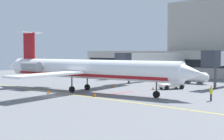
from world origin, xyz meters
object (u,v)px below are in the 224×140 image
at_px(baggage_tug, 107,75).
at_px(fuel_tank, 194,77).
at_px(regional_jet, 85,69).
at_px(belt_loader, 174,83).
at_px(marshaller, 211,93).

bearing_deg(baggage_tug, fuel_tank, 13.45).
height_order(regional_jet, belt_loader, regional_jet).
relative_size(belt_loader, fuel_tank, 0.71).
height_order(regional_jet, marshaller, regional_jet).
distance_m(belt_loader, fuel_tank, 9.99).
relative_size(baggage_tug, marshaller, 2.22).
distance_m(baggage_tug, fuel_tank, 18.68).
distance_m(regional_jet, marshaller, 18.86).
distance_m(regional_jet, baggage_tug, 21.25).
relative_size(fuel_tank, marshaller, 3.15).
xyz_separation_m(belt_loader, marshaller, (10.19, -8.21, 0.06)).
bearing_deg(baggage_tug, regional_jet, -56.04).
bearing_deg(belt_loader, fuel_tank, 100.09).
distance_m(baggage_tug, belt_loader, 20.66).
bearing_deg(marshaller, belt_loader, 141.14).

